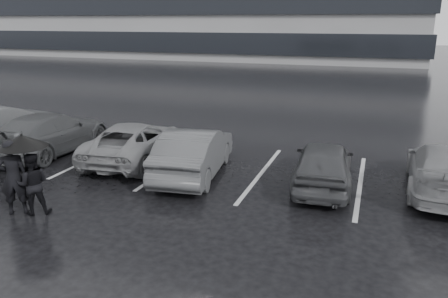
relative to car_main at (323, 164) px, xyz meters
name	(u,v)px	position (x,y,z in m)	size (l,w,h in m)	color
ground	(212,202)	(-2.42, -2.04, -0.63)	(160.00, 160.00, 0.00)	black
car_main	(323,164)	(0.00, 0.00, 0.00)	(1.50, 3.73, 1.27)	black
car_west_a	(194,152)	(-3.63, -0.30, 0.06)	(1.47, 4.20, 1.38)	#2C2C2E
car_west_b	(134,141)	(-6.00, 0.36, -0.02)	(2.05, 4.44, 1.23)	#545457
car_west_c	(50,133)	(-9.09, 0.15, 0.05)	(1.93, 4.75, 1.38)	black
car_west_d	(0,126)	(-11.31, 0.20, 0.11)	(1.58, 4.53, 1.49)	#2C2C2E
car_east	(445,169)	(3.02, 0.61, 0.00)	(1.78, 4.38, 1.27)	#545457
pedestrian_left	(13,177)	(-6.48, -4.12, 0.25)	(0.65, 0.43, 1.78)	black
pedestrian_right	(33,184)	(-6.08, -3.99, 0.10)	(0.71, 0.55, 1.46)	black
umbrella	(22,141)	(-6.29, -3.91, 1.08)	(1.11, 1.11, 1.88)	black
stall_stripes	(217,168)	(-3.22, 0.46, -0.63)	(19.72, 5.00, 0.00)	#B5B6B8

